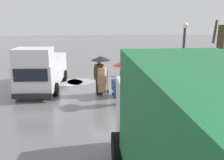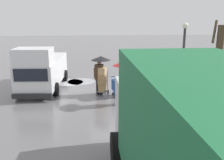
% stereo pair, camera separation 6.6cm
% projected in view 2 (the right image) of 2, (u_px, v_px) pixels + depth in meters
% --- Properties ---
extents(ground_plane, '(90.00, 90.00, 0.00)m').
position_uv_depth(ground_plane, '(112.00, 91.00, 14.23)').
color(ground_plane, slate).
extents(slush_patch_near_cluster, '(1.97, 1.97, 0.01)m').
position_uv_depth(slush_patch_near_cluster, '(162.00, 90.00, 14.42)').
color(slush_patch_near_cluster, '#ADAFB5').
rests_on(slush_patch_near_cluster, ground).
extents(slush_patch_under_van, '(1.79, 1.79, 0.01)m').
position_uv_depth(slush_patch_under_van, '(81.00, 81.00, 16.33)').
color(slush_patch_under_van, '#999BA0').
rests_on(slush_patch_under_van, ground).
extents(slush_patch_mid_street, '(1.82, 1.82, 0.01)m').
position_uv_depth(slush_patch_mid_street, '(69.00, 82.00, 16.12)').
color(slush_patch_mid_street, silver).
rests_on(slush_patch_mid_street, ground).
extents(slush_patch_far_side, '(2.68, 2.68, 0.01)m').
position_uv_depth(slush_patch_far_side, '(149.00, 82.00, 16.27)').
color(slush_patch_far_side, '#999BA0').
rests_on(slush_patch_far_side, ground).
extents(cargo_van_parked_right, '(2.40, 5.43, 2.60)m').
position_uv_depth(cargo_van_parked_right, '(43.00, 69.00, 14.39)').
color(cargo_van_parked_right, white).
rests_on(cargo_van_parked_right, ground).
extents(box_truck_background, '(2.74, 8.26, 3.38)m').
position_uv_depth(box_truck_background, '(212.00, 159.00, 3.92)').
color(box_truck_background, '#1E6B3D').
rests_on(box_truck_background, ground).
extents(shopping_cart_vendor, '(0.70, 0.91, 1.04)m').
position_uv_depth(shopping_cart_vendor, '(118.00, 86.00, 13.15)').
color(shopping_cart_vendor, '#1951B2').
rests_on(shopping_cart_vendor, ground).
extents(hand_dolly_boxes, '(0.69, 0.82, 1.51)m').
position_uv_depth(hand_dolly_boxes, '(102.00, 80.00, 13.35)').
color(hand_dolly_boxes, '#515156').
rests_on(hand_dolly_boxes, ground).
extents(pedestrian_pink_side, '(1.04, 1.04, 2.15)m').
position_uv_depth(pedestrian_pink_side, '(124.00, 72.00, 11.76)').
color(pedestrian_pink_side, black).
rests_on(pedestrian_pink_side, ground).
extents(pedestrian_black_side, '(1.04, 1.04, 2.15)m').
position_uv_depth(pedestrian_black_side, '(100.00, 66.00, 13.27)').
color(pedestrian_black_side, black).
rests_on(pedestrian_black_side, ground).
extents(pedestrian_white_side, '(1.04, 1.04, 2.15)m').
position_uv_depth(pedestrian_white_side, '(135.00, 66.00, 13.12)').
color(pedestrian_white_side, black).
rests_on(pedestrian_white_side, ground).
extents(bare_tree_near, '(1.00, 1.20, 4.02)m').
position_uv_depth(bare_tree_near, '(217.00, 79.00, 8.49)').
color(bare_tree_near, '#423323').
rests_on(bare_tree_near, ground).
extents(street_lamp, '(0.28, 0.28, 3.86)m').
position_uv_depth(street_lamp, '(183.00, 54.00, 12.19)').
color(street_lamp, '#2D2D33').
rests_on(street_lamp, ground).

